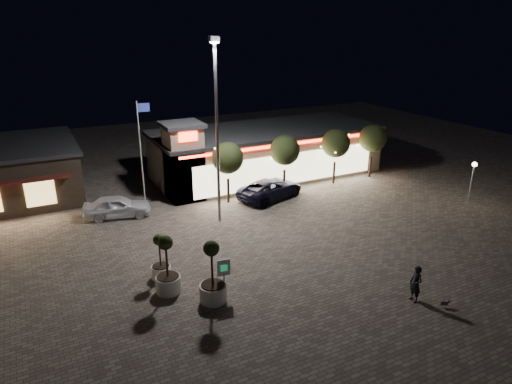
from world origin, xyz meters
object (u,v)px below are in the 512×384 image
planter_left (168,275)px  valet_sign (224,271)px  planter_mid (213,283)px  pickup_truck (271,189)px  white_sedan (117,206)px  pedestrian (416,284)px

planter_left → valet_sign: size_ratio=1.55×
planter_mid → valet_sign: bearing=13.5°
planter_left → valet_sign: planter_left is taller
pickup_truck → white_sedan: 11.72m
white_sedan → pedestrian: size_ratio=2.42×
pedestrian → planter_left: size_ratio=0.60×
pedestrian → valet_sign: (-8.28, 4.75, 0.48)m
pedestrian → planter_mid: (-8.95, 4.58, 0.06)m
planter_mid → pedestrian: bearing=-27.1°
white_sedan → valet_sign: valet_sign is taller
planter_left → pickup_truck: bearing=40.3°
pickup_truck → white_sedan: size_ratio=1.22×
pedestrian → planter_left: bearing=-118.7°
pickup_truck → valet_sign: 14.26m
white_sedan → valet_sign: (2.78, -12.86, 0.65)m
planter_left → planter_mid: planter_mid is taller
pedestrian → planter_left: 12.47m
planter_left → valet_sign: bearing=-34.7°
white_sedan → pedestrian: bearing=-134.5°
planter_mid → pickup_truck: bearing=50.1°
white_sedan → pedestrian: 20.79m
planter_mid → valet_sign: (0.68, 0.16, 0.41)m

